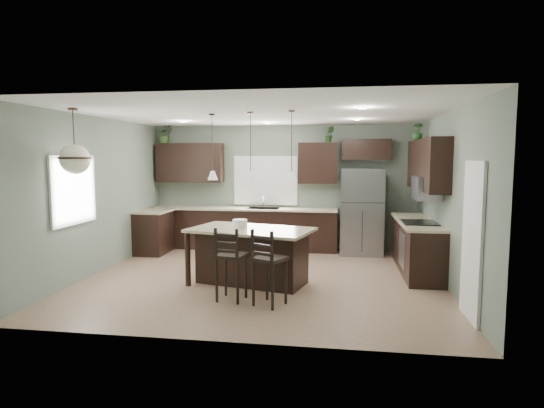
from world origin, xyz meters
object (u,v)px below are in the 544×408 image
Objects in this scene: bar_stool_center at (231,264)px; bar_stool_right at (270,267)px; plant_back_left at (165,134)px; kitchen_island at (251,256)px; serving_dish at (240,224)px; refrigerator at (362,211)px.

bar_stool_right reaches higher than bar_stool_center.
bar_stool_right is at bearing -4.60° from bar_stool_center.
plant_back_left is at bearing 154.40° from bar_stool_right.
kitchen_island is 0.89m from bar_stool_center.
bar_stool_right is at bearing -52.20° from plant_back_left.
bar_stool_right is (0.66, -1.07, -0.45)m from serving_dish.
refrigerator is at bearing 51.39° from serving_dish.
kitchen_island is 4.67× the size of plant_back_left.
plant_back_left is (-2.41, 2.89, 1.61)m from serving_dish.
kitchen_island is at bearing 91.47° from bar_stool_center.
bar_stool_center is at bearing -85.27° from serving_dish.
plant_back_left is (-2.60, 2.94, 2.15)m from kitchen_island.
refrigerator is 7.71× the size of serving_dish.
plant_back_left reaches higher than bar_stool_right.
kitchen_island is 1.12m from bar_stool_right.
bar_stool_center is (-2.01, -3.54, -0.38)m from refrigerator.
refrigerator is 1.70× the size of bar_stool_center.
refrigerator is 4.09m from bar_stool_center.
serving_dish is 0.22× the size of bar_stool_center.
kitchen_island is 8.11× the size of serving_dish.
serving_dish is 0.22× the size of bar_stool_right.
bar_stool_center reaches higher than kitchen_island.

